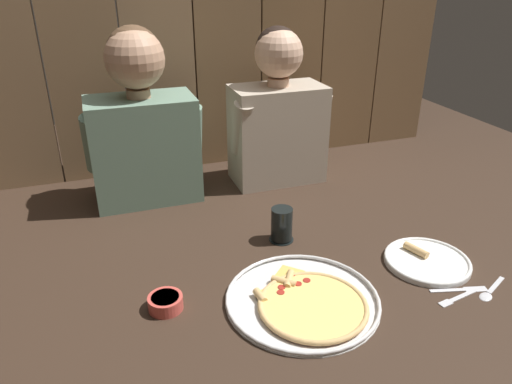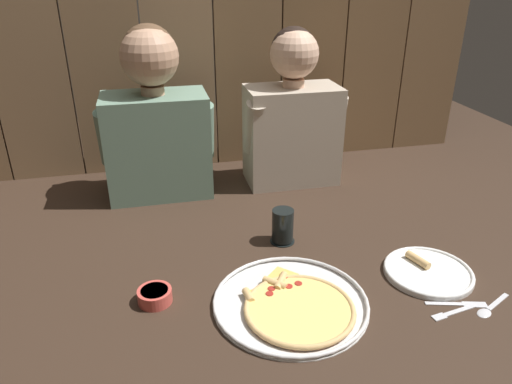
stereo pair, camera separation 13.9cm
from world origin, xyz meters
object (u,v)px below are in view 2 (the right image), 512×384
at_px(pizza_tray, 293,304).
at_px(diner_left, 155,119).
at_px(dinner_plate, 428,271).
at_px(diner_right, 292,114).
at_px(dipping_bowl, 155,295).
at_px(drinking_glass, 283,226).

relative_size(pizza_tray, diner_left, 0.65).
distance_m(dinner_plate, diner_right, 0.77).
distance_m(pizza_tray, diner_left, 0.85).
bearing_deg(dipping_bowl, diner_right, 49.71).
height_order(dinner_plate, dipping_bowl, dipping_bowl).
bearing_deg(pizza_tray, dipping_bowl, 163.54).
bearing_deg(diner_right, pizza_tray, -106.09).
xyz_separation_m(dinner_plate, diner_right, (-0.19, 0.70, 0.26)).
distance_m(pizza_tray, dipping_bowl, 0.35).
height_order(dipping_bowl, diner_left, diner_left).
relative_size(dinner_plate, dipping_bowl, 2.77).
height_order(diner_left, diner_right, diner_left).
relative_size(dinner_plate, drinking_glass, 2.23).
bearing_deg(drinking_glass, pizza_tray, -100.73).
height_order(dinner_plate, diner_left, diner_left).
xyz_separation_m(dipping_bowl, diner_right, (0.56, 0.66, 0.25)).
bearing_deg(dipping_bowl, drinking_glass, 27.85).
relative_size(dinner_plate, diner_left, 0.40).
xyz_separation_m(drinking_glass, diner_left, (-0.35, 0.45, 0.23)).
xyz_separation_m(pizza_tray, diner_right, (0.22, 0.76, 0.26)).
bearing_deg(diner_right, drinking_glass, -109.65).
bearing_deg(diner_left, dinner_plate, -45.50).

